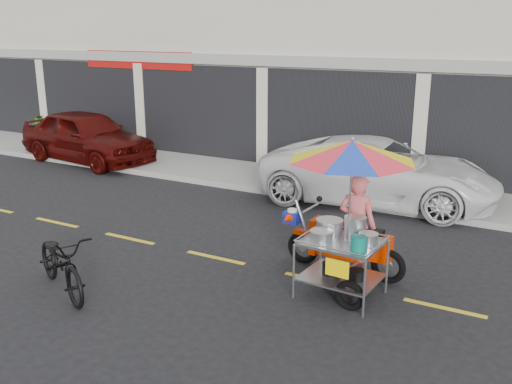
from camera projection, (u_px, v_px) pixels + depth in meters
The scene contains 9 objects.
ground at pixel (319, 281), 9.32m from camera, with size 90.00×90.00×0.00m, color black.
sidewalk at pixel (406, 194), 13.94m from camera, with size 45.00×3.00×0.15m, color gray.
centerline at pixel (319, 280), 9.32m from camera, with size 42.00×0.10×0.01m, color gold.
maroon_sedan at pixel (87, 136), 17.39m from camera, with size 1.88×4.67×1.59m, color #3B0604.
white_pickup at pixel (379, 171), 13.29m from camera, with size 2.52×5.45×1.52m, color white.
plant_tall at pixel (41, 128), 19.63m from camera, with size 0.91×0.79×1.01m, color #2E531C.
plant_short at pixel (39, 130), 19.46m from camera, with size 0.54×0.54×0.96m, color #2E531C.
near_bicycle at pixel (61, 262), 8.78m from camera, with size 0.66×1.91×1.00m, color black.
food_vendor_rig at pixel (351, 193), 8.67m from camera, with size 2.46×2.07×2.48m.
Camera 1 is at (3.21, -8.00, 3.97)m, focal length 40.00 mm.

